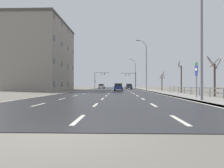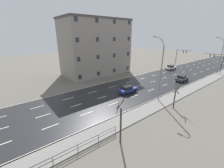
{
  "view_description": "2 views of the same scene",
  "coord_description": "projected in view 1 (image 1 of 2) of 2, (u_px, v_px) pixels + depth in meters",
  "views": [
    {
      "loc": [
        1.41,
        -5.27,
        1.23
      ],
      "look_at": [
        -0.81,
        63.84,
        1.55
      ],
      "focal_mm": 33.55,
      "sensor_mm": 36.0,
      "label": 1
    },
    {
      "loc": [
        21.45,
        19.67,
        11.58
      ],
      "look_at": [
        0.0,
        36.89,
        2.24
      ],
      "focal_mm": 23.35,
      "sensor_mm": 36.0,
      "label": 2
    }
  ],
  "objects": [
    {
      "name": "traffic_signal_right",
      "position": [
        132.0,
        77.0,
        79.66
      ],
      "size": [
        5.82,
        0.36,
        5.99
      ],
      "color": "#38383A",
      "rests_on": "ground"
    },
    {
      "name": "street_lamp_midground",
      "position": [
        146.0,
        66.0,
        46.84
      ],
      "size": [
        2.33,
        0.24,
        11.35
      ],
      "color": "slate",
      "rests_on": "ground"
    },
    {
      "name": "car_mid_centre",
      "position": [
        129.0,
        86.0,
        61.96
      ],
      "size": [
        1.95,
        4.16,
        1.57
      ],
      "rotation": [
        0.0,
        0.0,
        0.03
      ],
      "color": "#474C51",
      "rests_on": "ground"
    },
    {
      "name": "ground_plane",
      "position": [
        113.0,
        90.0,
        53.28
      ],
      "size": [
        160.0,
        160.0,
        0.12
      ],
      "color": "#666056"
    },
    {
      "name": "sidewalk_right",
      "position": [
        141.0,
        89.0,
        65.0
      ],
      "size": [
        3.0,
        120.0,
        0.12
      ],
      "color": "gray",
      "rests_on": "ground"
    },
    {
      "name": "bare_tree_far",
      "position": [
        162.0,
        82.0,
        46.11
      ],
      "size": [
        1.18,
        1.35,
        4.31
      ],
      "color": "#423328",
      "rests_on": "ground"
    },
    {
      "name": "highway_sign",
      "position": [
        196.0,
        75.0,
        18.77
      ],
      "size": [
        0.09,
        0.68,
        3.28
      ],
      "color": "slate",
      "rests_on": "ground"
    },
    {
      "name": "traffic_signal_left",
      "position": [
        98.0,
        77.0,
        81.29
      ],
      "size": [
        5.77,
        0.36,
        6.26
      ],
      "color": "#38383A",
      "rests_on": "ground"
    },
    {
      "name": "bare_tree_mid",
      "position": [
        181.0,
        77.0,
        33.79
      ],
      "size": [
        0.62,
        1.07,
        5.34
      ],
      "color": "#423328",
      "rests_on": "ground"
    },
    {
      "name": "guardrail",
      "position": [
        199.0,
        90.0,
        21.86
      ],
      "size": [
        0.07,
        25.36,
        1.0
      ],
      "color": "#515459",
      "rests_on": "ground"
    },
    {
      "name": "street_lamp_foreground",
      "position": [
        200.0,
        30.0,
        15.62
      ],
      "size": [
        2.39,
        0.24,
        10.88
      ],
      "color": "slate",
      "rests_on": "ground"
    },
    {
      "name": "bare_tree_near",
      "position": [
        214.0,
        77.0,
        22.41
      ],
      "size": [
        1.43,
        1.5,
        4.38
      ],
      "color": "#423328",
      "rests_on": "ground"
    },
    {
      "name": "street_lamp_distant",
      "position": [
        135.0,
        74.0,
        78.06
      ],
      "size": [
        2.45,
        0.24,
        10.92
      ],
      "color": "slate",
      "rests_on": "ground"
    },
    {
      "name": "brick_building",
      "position": [
        43.0,
        56.0,
        49.84
      ],
      "size": [
        10.64,
        19.66,
        16.04
      ],
      "color": "gray",
      "rests_on": "ground"
    },
    {
      "name": "car_far_right",
      "position": [
        118.0,
        87.0,
        45.22
      ],
      "size": [
        1.93,
        4.15,
        1.57
      ],
      "rotation": [
        0.0,
        0.0,
        -0.03
      ],
      "color": "navy",
      "rests_on": "ground"
    },
    {
      "name": "road_asphalt_strip",
      "position": [
        114.0,
        89.0,
        65.27
      ],
      "size": [
        14.0,
        120.0,
        0.03
      ],
      "color": "#232326",
      "rests_on": "ground"
    },
    {
      "name": "car_far_left",
      "position": [
        101.0,
        86.0,
        72.21
      ],
      "size": [
        2.0,
        4.18,
        1.57
      ],
      "rotation": [
        0.0,
        0.0,
        -0.05
      ],
      "color": "silver",
      "rests_on": "ground"
    }
  ]
}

